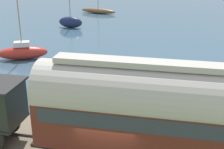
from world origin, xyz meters
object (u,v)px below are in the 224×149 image
Objects in this scene: passenger_coach at (153,109)px; sailboat_red at (23,52)px; sailboat_brown at (98,11)px; sailboat_navy at (70,22)px; rowboat_near_shore at (103,70)px.

sailboat_red is at bearing 43.73° from passenger_coach.
sailboat_navy is at bearing -170.93° from sailboat_brown.
passenger_coach is at bearing -158.57° from sailboat_red.
sailboat_brown reaches higher than passenger_coach.
sailboat_navy is 0.97× the size of sailboat_red.
sailboat_navy is 13.56m from sailboat_red.
rowboat_near_shore is at bearing -146.70° from sailboat_navy.
rowboat_near_shore is at bearing -151.39° from sailboat_brown.
sailboat_brown reaches higher than rowboat_near_shore.
rowboat_near_shore is at bearing -126.88° from sailboat_red.
sailboat_red reaches higher than sailboat_brown.
rowboat_near_shore is at bearing 23.23° from passenger_coach.
sailboat_navy reaches higher than sailboat_brown.
sailboat_navy is 3.97× the size of rowboat_near_shore.
sailboat_red is at bearing 64.56° from rowboat_near_shore.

